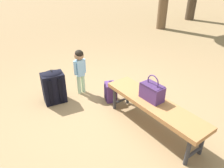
# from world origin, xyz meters

# --- Properties ---
(ground_plane) EXTENTS (40.00, 40.00, 0.00)m
(ground_plane) POSITION_xyz_m (0.00, 0.00, 0.00)
(ground_plane) COLOR #8C704C
(ground_plane) RESTS_ON ground
(park_bench) EXTENTS (1.65, 0.83, 0.45)m
(park_bench) POSITION_xyz_m (-0.79, -0.04, 0.39)
(park_bench) COLOR #9E6B3D
(park_bench) RESTS_ON ground
(handbag) EXTENTS (0.36, 0.26, 0.37)m
(handbag) POSITION_xyz_m (-0.73, -0.08, 0.58)
(handbag) COLOR #4C2D66
(handbag) RESTS_ON park_bench
(child_standing) EXTENTS (0.17, 0.22, 0.83)m
(child_standing) POSITION_xyz_m (0.72, -0.14, 0.55)
(child_standing) COLOR #B2D8B2
(child_standing) RESTS_ON ground
(backpack_large) EXTENTS (0.40, 0.44, 0.60)m
(backpack_large) POSITION_xyz_m (0.87, 0.35, 0.30)
(backpack_large) COLOR black
(backpack_large) RESTS_ON ground
(backpack_small) EXTENTS (0.28, 0.27, 0.38)m
(backpack_small) POSITION_xyz_m (0.13, -0.26, 0.19)
(backpack_small) COLOR #4C2D66
(backpack_small) RESTS_ON ground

